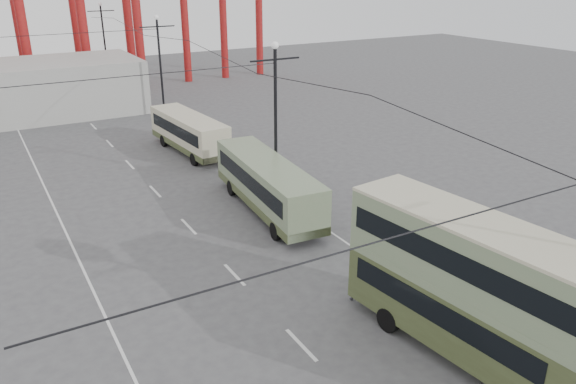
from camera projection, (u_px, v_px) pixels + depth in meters
road_markings at (169, 203)px, 33.90m from camera, size 12.52×120.00×0.01m
lamp_post_mid at (276, 120)px, 33.77m from camera, size 3.20×0.44×9.32m
lamp_post_far at (161, 68)px, 51.46m from camera, size 3.20×0.44×9.32m
lamp_post_distant at (105, 42)px, 69.16m from camera, size 3.20×0.44×9.32m
fairground_shed at (19, 90)px, 52.55m from camera, size 22.00×10.00×5.00m
double_decker_bus at (475, 285)px, 19.45m from camera, size 3.68×10.27×5.40m
single_decker_green at (268, 184)px, 32.21m from camera, size 3.34×10.84×3.02m
single_decker_cream at (189, 132)px, 42.55m from camera, size 3.04×9.41×2.88m
pedestrian at (355, 281)px, 23.81m from camera, size 0.67×0.46×1.76m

